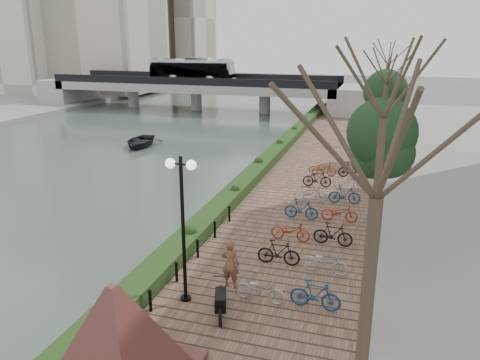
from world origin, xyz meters
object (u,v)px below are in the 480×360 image
at_px(lamppost, 182,199).
at_px(motorcycle, 221,299).
at_px(boat, 140,141).
at_px(granite_monument, 116,337).
at_px(pedestrian, 230,264).

distance_m(lamppost, motorcycle, 3.39).
bearing_deg(boat, lamppost, -68.22).
bearing_deg(lamppost, motorcycle, -17.05).
height_order(granite_monument, motorcycle, granite_monument).
relative_size(lamppost, motorcycle, 3.14).
distance_m(motorcycle, pedestrian, 1.74).
xyz_separation_m(granite_monument, motorcycle, (1.34, 3.80, -0.94)).
relative_size(motorcycle, pedestrian, 0.89).
distance_m(pedestrian, boat, 25.55).
bearing_deg(motorcycle, lamppost, 144.36).
xyz_separation_m(motorcycle, pedestrian, (-0.23, 1.68, 0.40)).
relative_size(granite_monument, boat, 1.23).
relative_size(granite_monument, lamppost, 1.09).
bearing_deg(boat, pedestrian, -64.52).
relative_size(pedestrian, boat, 0.40).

